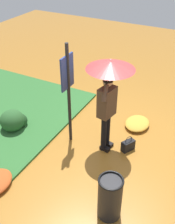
% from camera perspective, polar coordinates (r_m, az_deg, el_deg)
% --- Properties ---
extents(ground_plane, '(18.00, 18.00, 0.00)m').
position_cam_1_polar(ground_plane, '(6.26, 5.99, -6.41)').
color(ground_plane, '#9E6623').
extents(person_with_umbrella, '(0.96, 0.96, 2.04)m').
position_cam_1_polar(person_with_umbrella, '(5.31, 4.51, 5.92)').
color(person_with_umbrella, black).
rests_on(person_with_umbrella, ground_plane).
extents(info_sign_post, '(0.44, 0.07, 2.30)m').
position_cam_1_polar(info_sign_post, '(5.53, -4.13, 5.92)').
color(info_sign_post, black).
rests_on(info_sign_post, ground_plane).
extents(handbag, '(0.33, 0.26, 0.37)m').
position_cam_1_polar(handbag, '(6.03, 8.50, -6.93)').
color(handbag, black).
rests_on(handbag, ground_plane).
extents(trash_bin, '(0.42, 0.42, 0.83)m').
position_cam_1_polar(trash_bin, '(4.65, 4.72, -17.40)').
color(trash_bin, black).
rests_on(trash_bin, ground_plane).
extents(shrub_cluster, '(0.63, 0.58, 0.52)m').
position_cam_1_polar(shrub_cluster, '(6.73, -15.22, -1.72)').
color(shrub_cluster, '#285628').
rests_on(shrub_cluster, ground_plane).
extents(leaf_pile_near_person, '(0.72, 0.57, 0.16)m').
position_cam_1_polar(leaf_pile_near_person, '(6.78, 10.39, -2.36)').
color(leaf_pile_near_person, gold).
rests_on(leaf_pile_near_person, ground_plane).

